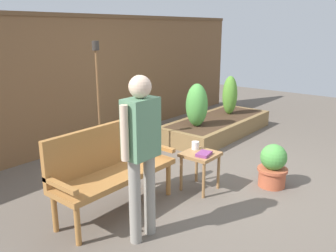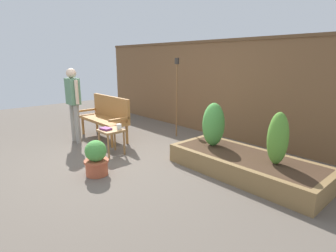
{
  "view_description": "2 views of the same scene",
  "coord_description": "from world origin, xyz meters",
  "views": [
    {
      "loc": [
        -3.77,
        -2.18,
        1.95
      ],
      "look_at": [
        -0.23,
        0.69,
        0.67
      ],
      "focal_mm": 37.79,
      "sensor_mm": 36.0,
      "label": 1
    },
    {
      "loc": [
        3.89,
        -2.38,
        1.75
      ],
      "look_at": [
        0.5,
        0.66,
        0.61
      ],
      "focal_mm": 28.91,
      "sensor_mm": 36.0,
      "label": 2
    }
  ],
  "objects": [
    {
      "name": "potted_boxwood",
      "position": [
        0.27,
        -0.6,
        0.27
      ],
      "size": [
        0.37,
        0.37,
        0.55
      ],
      "color": "#B75638",
      "rests_on": "ground_plane"
    },
    {
      "name": "fence_back",
      "position": [
        0.0,
        2.6,
        1.09
      ],
      "size": [
        8.4,
        0.14,
        2.16
      ],
      "color": "brown",
      "rests_on": "ground_plane"
    },
    {
      "name": "raised_planter_bed",
      "position": [
        1.78,
        1.13,
        0.15
      ],
      "size": [
        2.4,
        1.0,
        0.3
      ],
      "color": "olive",
      "rests_on": "ground_plane"
    },
    {
      "name": "book_on_table",
      "position": [
        -0.44,
        -0.03,
        0.5
      ],
      "size": [
        0.22,
        0.17,
        0.04
      ],
      "primitive_type": "cube",
      "rotation": [
        0.0,
        0.0,
        0.18
      ],
      "color": "#7F3875",
      "rests_on": "side_table"
    },
    {
      "name": "side_table",
      "position": [
        -0.39,
        0.05,
        0.4
      ],
      "size": [
        0.4,
        0.4,
        0.48
      ],
      "color": "#9E7042",
      "rests_on": "ground_plane"
    },
    {
      "name": "ground_plane",
      "position": [
        0.0,
        0.0,
        0.0
      ],
      "size": [
        14.0,
        14.0,
        0.0
      ],
      "primitive_type": "plane",
      "color": "#60564C"
    },
    {
      "name": "shrub_near_bench",
      "position": [
        1.11,
        1.15,
        0.67
      ],
      "size": [
        0.37,
        0.37,
        0.74
      ],
      "color": "brown",
      "rests_on": "raised_planter_bed"
    },
    {
      "name": "garden_bench",
      "position": [
        -1.41,
        0.54,
        0.54
      ],
      "size": [
        1.44,
        0.48,
        0.94
      ],
      "color": "#A87038",
      "rests_on": "ground_plane"
    },
    {
      "name": "shrub_far_corner",
      "position": [
        2.24,
        1.15,
        0.67
      ],
      "size": [
        0.29,
        0.29,
        0.75
      ],
      "color": "brown",
      "rests_on": "raised_planter_bed"
    },
    {
      "name": "person_by_bench",
      "position": [
        -1.59,
        -0.11,
        0.93
      ],
      "size": [
        0.47,
        0.2,
        1.56
      ],
      "color": "gray",
      "rests_on": "ground_plane"
    },
    {
      "name": "cup_on_table",
      "position": [
        -0.31,
        0.18,
        0.53
      ],
      "size": [
        0.13,
        0.09,
        0.1
      ],
      "color": "white",
      "rests_on": "side_table"
    },
    {
      "name": "tiki_torch",
      "position": [
        -0.48,
        1.8,
        1.2
      ],
      "size": [
        0.1,
        0.1,
        1.76
      ],
      "color": "brown",
      "rests_on": "ground_plane"
    }
  ]
}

